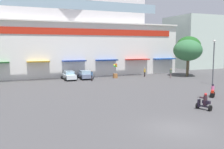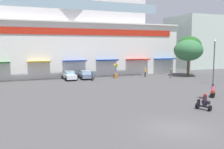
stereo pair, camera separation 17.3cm
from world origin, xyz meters
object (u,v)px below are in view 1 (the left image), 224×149
plaza_tree_1 (189,46)px  streetlamp_near (214,59)px  balloon_vendor_cart (115,72)px  parked_car_0 (69,75)px  pedestrian_1 (171,73)px  parked_car_1 (85,75)px  plaza_tree_3 (188,50)px  scooter_rider_4 (204,103)px  pedestrian_2 (145,72)px  scooter_rider_3 (213,92)px  pedestrian_0 (92,75)px

plaza_tree_1 → streetlamp_near: size_ratio=1.15×
plaza_tree_1 → balloon_vendor_cart: size_ratio=2.88×
parked_car_0 → pedestrian_1: pedestrian_1 is taller
parked_car_1 → pedestrian_1: 14.92m
plaza_tree_3 → scooter_rider_4: 25.13m
plaza_tree_3 → pedestrian_2: 8.74m
pedestrian_2 → streetlamp_near: size_ratio=0.25×
parked_car_0 → streetlamp_near: (18.21, -12.90, 3.04)m
parked_car_1 → pedestrian_1: bearing=-17.8°
plaza_tree_3 → scooter_rider_3: size_ratio=4.56×
parked_car_1 → streetlamp_near: streetlamp_near is taller
balloon_vendor_cart → streetlamp_near: bearing=-50.3°
parked_car_1 → scooter_rider_3: scooter_rider_3 is taller
pedestrian_0 → pedestrian_2: (10.63, 1.82, -0.07)m
scooter_rider_3 → pedestrian_2: pedestrian_2 is taller
parked_car_0 → streetlamp_near: bearing=-35.3°
plaza_tree_3 → balloon_vendor_cart: bearing=167.4°
parked_car_1 → pedestrian_1: size_ratio=2.52×
pedestrian_1 → pedestrian_0: bearing=173.8°
pedestrian_1 → streetlamp_near: streetlamp_near is taller
scooter_rider_3 → streetlamp_near: bearing=46.0°
plaza_tree_3 → streetlamp_near: bearing=-107.3°
pedestrian_0 → scooter_rider_4: bearing=-80.0°
scooter_rider_3 → pedestrian_2: (2.06, 18.70, 0.32)m
plaza_tree_3 → streetlamp_near: plaza_tree_3 is taller
scooter_rider_3 → pedestrian_1: pedestrian_1 is taller
plaza_tree_1 → scooter_rider_3: size_ratio=5.00×
parked_car_0 → parked_car_1: parked_car_0 is taller
parked_car_0 → scooter_rider_3: (11.65, -19.70, -0.14)m
plaza_tree_1 → scooter_rider_4: size_ratio=4.84×
pedestrian_0 → plaza_tree_3: bearing=-2.3°
scooter_rider_4 → plaza_tree_1: bearing=54.1°
parked_car_1 → plaza_tree_3: bearing=-11.6°
parked_car_0 → pedestrian_0: size_ratio=2.43×
parked_car_0 → plaza_tree_3: bearing=-9.5°
parked_car_1 → pedestrian_1: (14.20, -4.55, 0.20)m
pedestrian_2 → balloon_vendor_cart: (-5.66, 0.36, 0.12)m
plaza_tree_1 → parked_car_0: (-22.28, 2.34, -4.79)m
parked_car_0 → pedestrian_2: bearing=-4.2°
plaza_tree_1 → pedestrian_0: bearing=-178.5°
pedestrian_0 → scooter_rider_3: bearing=-63.1°
scooter_rider_4 → pedestrian_1: bearing=62.2°
plaza_tree_3 → scooter_rider_3: plaza_tree_3 is taller
parked_car_0 → pedestrian_2: 13.74m
pedestrian_2 → scooter_rider_4: bearing=-106.9°
plaza_tree_1 → balloon_vendor_cart: bearing=173.2°
plaza_tree_1 → pedestrian_1: 7.27m
pedestrian_1 → pedestrian_2: (-3.31, 3.33, -0.01)m
plaza_tree_3 → scooter_rider_4: size_ratio=4.41×
pedestrian_0 → pedestrian_1: pedestrian_0 is taller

